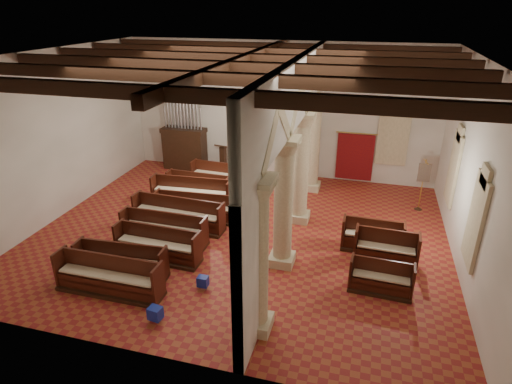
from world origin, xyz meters
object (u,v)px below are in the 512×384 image
at_px(processional_banner, 421,192).
at_px(aisle_pew_0, 380,282).
at_px(nave_pew_0, 110,281).
at_px(lectern, 223,160).
at_px(pipe_organ, 184,141).

distance_m(processional_banner, aisle_pew_0, 5.99).
bearing_deg(nave_pew_0, lectern, 90.34).
distance_m(pipe_organ, processional_banner, 10.85).
bearing_deg(lectern, aisle_pew_0, -34.01).
bearing_deg(nave_pew_0, processional_banner, 42.04).
relative_size(lectern, nave_pew_0, 0.46).
xyz_separation_m(pipe_organ, aisle_pew_0, (9.25, -7.66, -1.05)).
xyz_separation_m(pipe_organ, lectern, (1.94, -0.01, -0.79)).
relative_size(lectern, processional_banner, 0.68).
bearing_deg(aisle_pew_0, lectern, 136.62).
bearing_deg(aisle_pew_0, nave_pew_0, -161.58).
height_order(processional_banner, aisle_pew_0, processional_banner).
bearing_deg(pipe_organ, processional_banner, -9.88).
bearing_deg(lectern, processional_banner, 0.37).
xyz_separation_m(processional_banner, aisle_pew_0, (-1.43, -5.80, -0.43)).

